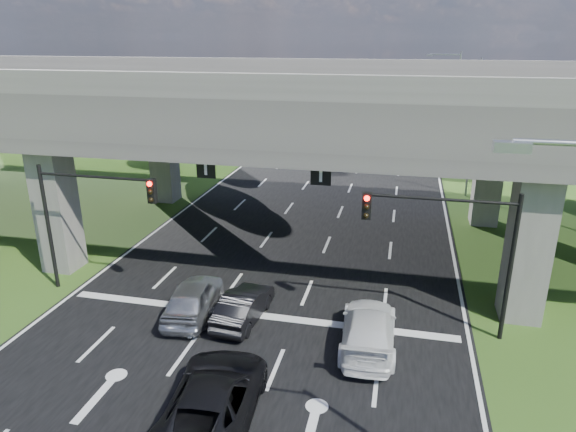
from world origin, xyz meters
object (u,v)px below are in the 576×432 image
at_px(streetlight_beyond, 453,95).
at_px(car_white, 368,329).
at_px(streetlight_far, 469,118).
at_px(signal_right, 454,236).
at_px(signal_left, 87,207).
at_px(car_dark, 244,306).
at_px(car_trailing, 213,400).
at_px(car_silver, 193,298).

height_order(streetlight_beyond, car_white, streetlight_beyond).
relative_size(streetlight_far, car_white, 1.98).
bearing_deg(signal_right, streetlight_beyond, 86.39).
xyz_separation_m(signal_right, streetlight_far, (2.27, 20.06, 1.66)).
bearing_deg(signal_left, car_white, -7.60).
relative_size(streetlight_beyond, car_white, 1.98).
distance_m(signal_right, streetlight_beyond, 36.17).
xyz_separation_m(signal_left, car_dark, (7.50, -0.94, -3.49)).
distance_m(signal_right, car_white, 4.80).
relative_size(signal_left, car_trailing, 1.05).
height_order(signal_left, car_white, signal_left).
relative_size(signal_right, streetlight_beyond, 0.60).
bearing_deg(car_dark, signal_right, -169.41).
relative_size(signal_right, car_dark, 1.48).
bearing_deg(car_trailing, car_dark, -85.57).
distance_m(signal_left, streetlight_far, 26.95).
bearing_deg(car_dark, streetlight_far, -112.41).
height_order(streetlight_far, car_white, streetlight_far).
bearing_deg(car_white, car_dark, -10.62).
xyz_separation_m(signal_left, streetlight_beyond, (17.92, 36.06, 1.66)).
xyz_separation_m(signal_right, car_dark, (-8.15, -0.94, -3.49)).
height_order(signal_left, car_dark, signal_left).
height_order(signal_right, car_white, signal_right).
bearing_deg(signal_right, car_white, -149.65).
relative_size(signal_right, streetlight_far, 0.60).
height_order(signal_right, car_trailing, signal_right).
distance_m(signal_left, streetlight_beyond, 40.30).
distance_m(signal_left, car_silver, 6.32).
xyz_separation_m(streetlight_far, streetlight_beyond, (0.00, 16.00, 0.00)).
height_order(streetlight_beyond, car_silver, streetlight_beyond).
xyz_separation_m(signal_left, car_white, (12.74, -1.70, -3.42)).
bearing_deg(streetlight_far, signal_right, -96.47).
xyz_separation_m(car_white, car_trailing, (-4.32, -5.23, 0.06)).
xyz_separation_m(signal_right, car_silver, (-10.39, -0.94, -3.38)).
height_order(car_silver, car_white, car_silver).
bearing_deg(car_white, streetlight_beyond, -100.22).
bearing_deg(signal_right, streetlight_far, 83.53).
bearing_deg(streetlight_far, signal_left, -131.78).
height_order(car_silver, car_dark, car_silver).
bearing_deg(streetlight_far, streetlight_beyond, 90.00).
height_order(signal_right, car_dark, signal_right).
relative_size(streetlight_far, car_trailing, 1.75).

